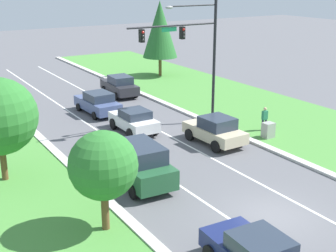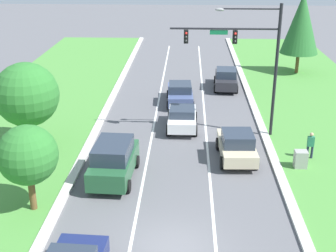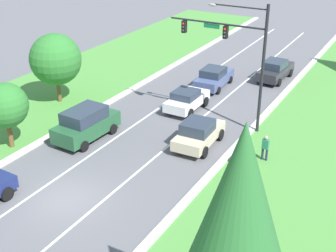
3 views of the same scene
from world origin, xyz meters
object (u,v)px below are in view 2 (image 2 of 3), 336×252
Objects in this scene: traffic_signal_mast at (248,52)px; champagne_sedan at (237,145)px; utility_cabinet at (301,160)px; oak_near_left_tree at (28,155)px; slate_blue_sedan at (180,93)px; charcoal_sedan at (226,78)px; forest_suv at (114,160)px; oak_far_left_tree at (27,95)px; conifer_near_right_tree at (301,23)px; white_sedan at (182,117)px; pedestrian at (311,145)px.

traffic_signal_mast is 6.06m from champagne_sedan.
utility_cabinet is 14.75m from oak_near_left_tree.
traffic_signal_mast is 1.98× the size of oak_near_left_tree.
charcoal_sedan is at bearing 44.73° from slate_blue_sedan.
traffic_signal_mast is at bearing 76.09° from champagne_sedan.
slate_blue_sedan is 13.15m from utility_cabinet.
forest_suv is 7.32m from oak_far_left_tree.
oak_far_left_tree is at bearing -169.25° from traffic_signal_mast.
champagne_sedan is at bearing -111.29° from conifer_near_right_tree.
conifer_near_right_tree is 31.20m from oak_near_left_tree.
champagne_sedan is at bearing 30.62° from oak_near_left_tree.
oak_near_left_tree reaches higher than utility_cabinet.
slate_blue_sedan is at bearing -139.70° from conifer_near_right_tree.
white_sedan is 3.85× the size of utility_cabinet.
forest_suv is 1.10× the size of oak_near_left_tree.
utility_cabinet is (3.11, -15.35, -0.35)m from charcoal_sedan.
traffic_signal_mast is at bearing -42.46° from pedestrian.
forest_suv reaches higher than utility_cabinet.
slate_blue_sedan is at bearing 78.32° from forest_suv.
traffic_signal_mast is at bearing -12.99° from white_sedan.
conifer_near_right_tree is (4.11, 20.56, 4.31)m from utility_cabinet.
oak_far_left_tree is (-2.36, 7.22, 0.55)m from oak_near_left_tree.
forest_suv is 4.44× the size of utility_cabinet.
white_sedan is 0.95× the size of champagne_sedan.
white_sedan is (-4.04, 0.94, -4.78)m from traffic_signal_mast.
slate_blue_sedan is (-0.25, 5.43, 0.00)m from white_sedan.
slate_blue_sedan is (-3.52, 10.09, -0.06)m from champagne_sedan.
conifer_near_right_tree is (10.87, 14.86, 4.02)m from white_sedan.
oak_far_left_tree is (-13.32, -2.53, -2.17)m from traffic_signal_mast.
slate_blue_sedan is (3.30, 12.79, -0.26)m from forest_suv.
pedestrian is at bearing -99.71° from conifer_near_right_tree.
champagne_sedan reaches higher than pedestrian.
slate_blue_sedan is at bearing 123.96° from traffic_signal_mast.
utility_cabinet is 0.25× the size of oak_near_left_tree.
forest_suv reaches higher than charcoal_sedan.
white_sedan is 8.78m from pedestrian.
conifer_near_right_tree is at bearing 37.74° from slate_blue_sedan.
oak_near_left_tree is (-10.58, -20.35, 2.01)m from charcoal_sedan.
utility_cabinet is 0.14× the size of conifer_near_right_tree.
oak_far_left_tree is (-12.94, -13.13, 2.56)m from charcoal_sedan.
charcoal_sedan is 10.32m from white_sedan.
oak_far_left_tree is (-16.85, 0.98, 2.50)m from pedestrian.
forest_suv is at bearing -107.03° from slate_blue_sedan.
charcoal_sedan is 23.02m from oak_near_left_tree.
slate_blue_sedan is at bearing 44.58° from oak_far_left_tree.
traffic_signal_mast is 11.61m from charcoal_sedan.
conifer_near_right_tree is (3.31, 19.31, 3.91)m from pedestrian.
traffic_signal_mast reaches higher than champagne_sedan.
white_sedan is (3.55, 7.36, -0.26)m from forest_suv.
charcoal_sedan is at bearing 62.53° from oak_near_left_tree.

